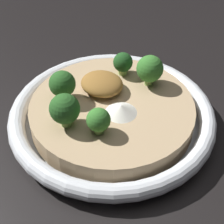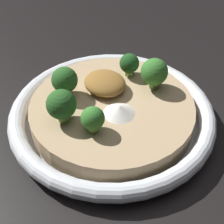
{
  "view_description": "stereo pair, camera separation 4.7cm",
  "coord_description": "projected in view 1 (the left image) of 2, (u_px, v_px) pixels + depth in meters",
  "views": [
    {
      "loc": [
        0.19,
        -0.29,
        0.34
      ],
      "look_at": [
        0.0,
        0.0,
        0.02
      ],
      "focal_mm": 55.0,
      "sensor_mm": 36.0,
      "label": 1
    },
    {
      "loc": [
        0.23,
        -0.26,
        0.34
      ],
      "look_at": [
        0.0,
        0.0,
        0.02
      ],
      "focal_mm": 55.0,
      "sensor_mm": 36.0,
      "label": 2
    }
  ],
  "objects": [
    {
      "name": "broccoli_front_right",
      "position": [
        98.0,
        120.0,
        0.4
      ],
      "size": [
        0.03,
        0.03,
        0.04
      ],
      "color": "#759E4C",
      "rests_on": "risotto_bowl"
    },
    {
      "name": "broccoli_back_left",
      "position": [
        123.0,
        63.0,
        0.49
      ],
      "size": [
        0.03,
        0.03,
        0.03
      ],
      "color": "#84A856",
      "rests_on": "risotto_bowl"
    },
    {
      "name": "broccoli_back",
      "position": [
        150.0,
        69.0,
        0.47
      ],
      "size": [
        0.04,
        0.04,
        0.05
      ],
      "color": "#759E4C",
      "rests_on": "risotto_bowl"
    },
    {
      "name": "risotto_bowl",
      "position": [
        112.0,
        114.0,
        0.47
      ],
      "size": [
        0.28,
        0.28,
        0.04
      ],
      "color": "silver",
      "rests_on": "ground_plane"
    },
    {
      "name": "broccoli_left",
      "position": [
        62.0,
        85.0,
        0.45
      ],
      "size": [
        0.04,
        0.04,
        0.04
      ],
      "color": "#759E4C",
      "rests_on": "risotto_bowl"
    },
    {
      "name": "broccoli_front_left",
      "position": [
        65.0,
        109.0,
        0.41
      ],
      "size": [
        0.04,
        0.04,
        0.05
      ],
      "color": "#759E4C",
      "rests_on": "risotto_bowl"
    },
    {
      "name": "crispy_onion_garnish",
      "position": [
        102.0,
        84.0,
        0.47
      ],
      "size": [
        0.06,
        0.05,
        0.02
      ],
      "color": "olive",
      "rests_on": "risotto_bowl"
    },
    {
      "name": "ground_plane",
      "position": [
        112.0,
        124.0,
        0.48
      ],
      "size": [
        6.0,
        6.0,
        0.0
      ],
      "primitive_type": "plane",
      "color": "black"
    },
    {
      "name": "cheese_sprinkle",
      "position": [
        121.0,
        109.0,
        0.44
      ],
      "size": [
        0.04,
        0.04,
        0.01
      ],
      "color": "white",
      "rests_on": "risotto_bowl"
    }
  ]
}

